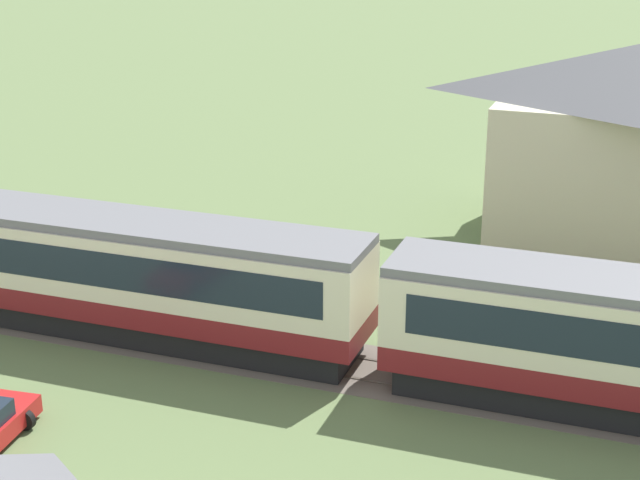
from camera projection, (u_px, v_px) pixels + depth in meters
passenger_train at (386, 306)px, 31.00m from camera, size 88.56×3.19×4.24m
railway_track at (329, 364)px, 32.39m from camera, size 153.82×3.60×0.04m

